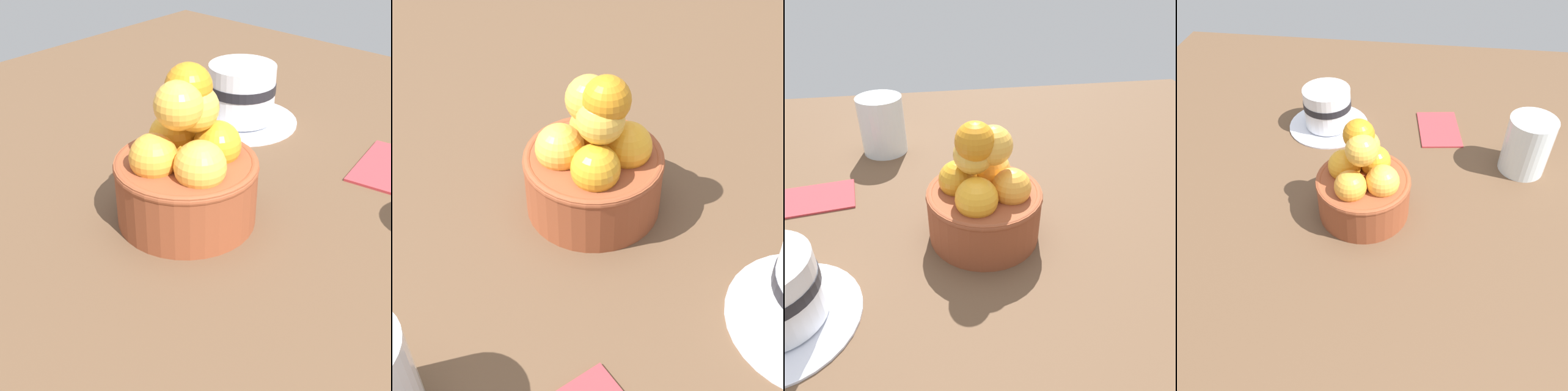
{
  "view_description": "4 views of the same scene",
  "coord_description": "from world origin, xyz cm",
  "views": [
    {
      "loc": [
        -33.91,
        -31.26,
        31.87
      ],
      "look_at": [
        -0.98,
        -2.05,
        3.94
      ],
      "focal_mm": 51.31,
      "sensor_mm": 36.0,
      "label": 1
    },
    {
      "loc": [
        38.73,
        -20.67,
        41.77
      ],
      "look_at": [
        1.12,
        -1.2,
        2.65
      ],
      "focal_mm": 53.5,
      "sensor_mm": 36.0,
      "label": 2
    },
    {
      "loc": [
        6.24,
        36.33,
        31.0
      ],
      "look_at": [
        0.09,
        -2.5,
        4.16
      ],
      "focal_mm": 34.49,
      "sensor_mm": 36.0,
      "label": 3
    },
    {
      "loc": [
        -44.11,
        -7.06,
        46.39
      ],
      "look_at": [
        0.55,
        -1.26,
        2.77
      ],
      "focal_mm": 38.28,
      "sensor_mm": 36.0,
      "label": 4
    }
  ],
  "objects": [
    {
      "name": "coffee_cup",
      "position": [
        21.63,
        9.95,
        3.65
      ],
      "size": [
        15.1,
        15.1,
        7.87
      ],
      "color": "white",
      "rests_on": "ground_plane"
    },
    {
      "name": "folded_napkin",
      "position": [
        22.96,
        -11.16,
        0.3
      ],
      "size": [
        12.23,
        8.98,
        0.6
      ],
      "primitive_type": "cube",
      "rotation": [
        0.0,
        0.0,
        0.14
      ],
      "color": "#B23338",
      "rests_on": "ground_plane"
    },
    {
      "name": "terracotta_bowl",
      "position": [
        0.07,
        0.03,
        5.53
      ],
      "size": [
        13.89,
        13.89,
        15.53
      ],
      "color": "brown",
      "rests_on": "ground_plane"
    },
    {
      "name": "ground_plane",
      "position": [
        0.0,
        0.0,
        -2.01
      ],
      "size": [
        120.91,
        110.77,
        4.02
      ],
      "primitive_type": "cube",
      "color": "brown"
    },
    {
      "name": "water_glass",
      "position": [
        13.4,
        -25.14,
        4.89
      ],
      "size": [
        7.57,
        7.57,
        9.78
      ],
      "primitive_type": "cylinder",
      "color": "silver",
      "rests_on": "ground_plane"
    }
  ]
}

